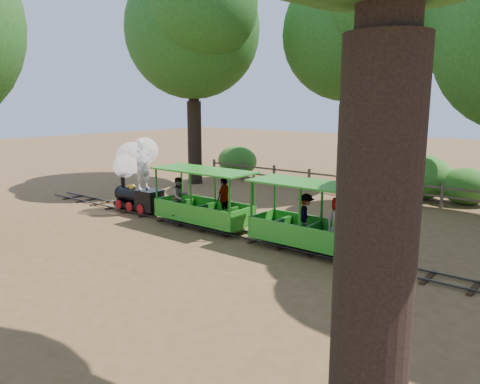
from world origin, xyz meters
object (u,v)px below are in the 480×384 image
Objects in this scene: fence at (369,185)px; locomotive at (136,169)px; carriage_rear at (314,224)px; carriage_front at (202,203)px.

locomotive is at bearing -126.07° from fence.
locomotive is 0.81× the size of carriage_rear.
carriage_rear reaches higher than fence.
locomotive reaches higher than fence.
carriage_front is 4.16m from carriage_rear.
fence is (-1.86, 7.96, -0.23)m from carriage_rear.
locomotive reaches higher than carriage_rear.
carriage_front is 1.00× the size of carriage_rear.
fence is at bearing 73.99° from carriage_front.
locomotive is at bearing 179.83° from carriage_rear.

